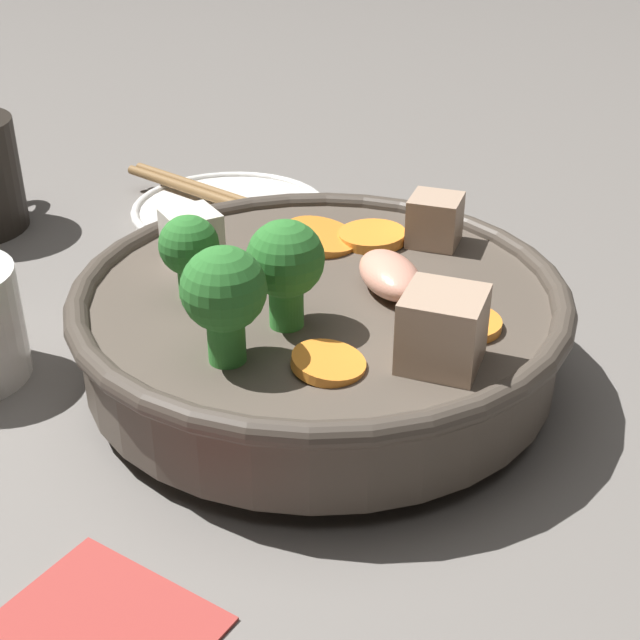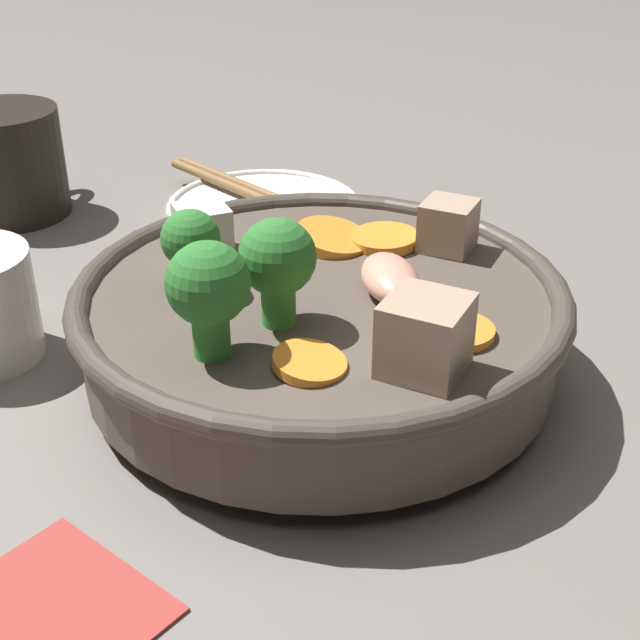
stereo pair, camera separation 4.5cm
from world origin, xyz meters
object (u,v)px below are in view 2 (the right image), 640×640
object	(u,v)px
stirfry_bowl	(319,316)
dark_mug	(7,162)
side_saucer	(264,209)
chopsticks_pair	(263,197)

from	to	relation	value
stirfry_bowl	dark_mug	xyz separation A→B (m)	(0.14, 0.29, 0.00)
side_saucer	chopsticks_pair	world-z (taller)	chopsticks_pair
stirfry_bowl	chopsticks_pair	distance (m)	0.22
dark_mug	stirfry_bowl	bearing A→B (deg)	-115.10
dark_mug	chopsticks_pair	world-z (taller)	dark_mug
chopsticks_pair	side_saucer	bearing A→B (deg)	180.00
stirfry_bowl	side_saucer	bearing A→B (deg)	30.42
dark_mug	side_saucer	bearing A→B (deg)	-73.21
side_saucer	dark_mug	distance (m)	0.19
stirfry_bowl	side_saucer	xyz separation A→B (m)	(0.19, 0.11, -0.03)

